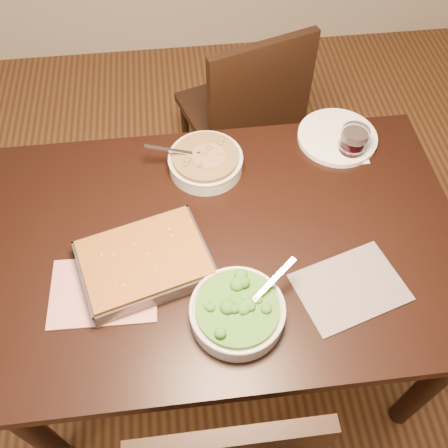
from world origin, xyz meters
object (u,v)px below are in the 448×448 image
dinner_plate (337,137)px  baking_dish (145,262)px  table (224,257)px  broccoli_bowl (237,312)px  chair_far (246,112)px  stew_bowl (206,161)px  wine_tumbler (353,141)px

dinner_plate → baking_dish: bearing=-146.7°
baking_dish → dinner_plate: bearing=17.9°
table → dinner_plate: size_ratio=5.29×
broccoli_bowl → chair_far: size_ratio=0.28×
broccoli_bowl → baking_dish: 0.29m
table → stew_bowl: stew_bowl is taller
broccoli_bowl → wine_tumbler: bearing=50.3°
baking_dish → wine_tumbler: wine_tumbler is taller
table → baking_dish: (-0.23, -0.07, 0.13)m
table → wine_tumbler: bearing=32.8°
table → dinner_plate: 0.57m
broccoli_bowl → baking_dish: (-0.23, 0.18, -0.00)m
baking_dish → broccoli_bowl: bearing=-52.8°
dinner_plate → wine_tumbler: bearing=-68.8°
wine_tumbler → chair_far: (-0.27, 0.50, -0.29)m
wine_tumbler → dinner_plate: wine_tumbler is taller
table → dinner_plate: (0.43, 0.36, 0.10)m
table → dinner_plate: bearing=40.3°
wine_tumbler → dinner_plate: size_ratio=0.38×
table → broccoli_bowl: 0.28m
broccoli_bowl → dinner_plate: (0.42, 0.61, -0.02)m
table → stew_bowl: 0.31m
baking_dish → wine_tumbler: bearing=12.5°
stew_bowl → broccoli_bowl: size_ratio=1.04×
broccoli_bowl → dinner_plate: size_ratio=0.96×
stew_bowl → baking_dish: (-0.20, -0.35, -0.00)m
baking_dish → wine_tumbler: size_ratio=4.00×
wine_tumbler → baking_dish: bearing=-152.1°
stew_bowl → chair_far: 0.61m
broccoli_bowl → wine_tumbler: (0.45, 0.54, 0.02)m
table → chair_far: (0.19, 0.79, -0.14)m
wine_tumbler → broccoli_bowl: bearing=-129.7°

